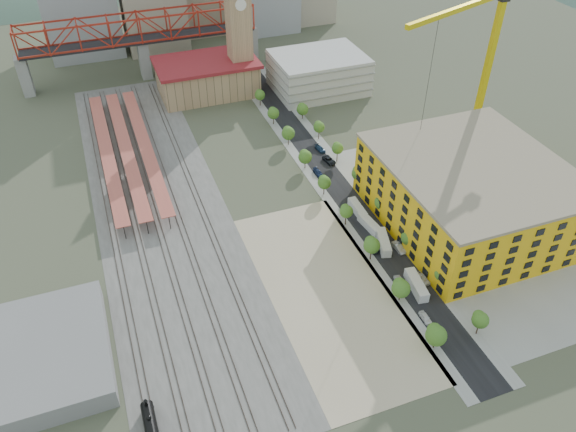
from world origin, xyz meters
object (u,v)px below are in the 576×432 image
object	(u,v)px
construction_building	(470,193)
car_0	(425,318)
site_trailer_b	(383,242)
site_trailer_d	(357,209)
site_trailer_a	(416,285)
tower_crane	(486,46)
site_trailer_c	(370,225)
clock_tower	(238,16)

from	to	relation	value
construction_building	car_0	bearing A→B (deg)	-136.52
site_trailer_b	construction_building	bearing A→B (deg)	20.44
car_0	site_trailer_b	bearing A→B (deg)	84.14
site_trailer_b	site_trailer_d	world-z (taller)	site_trailer_b
construction_building	site_trailer_a	size ratio (longest dim) A/B	5.23
car_0	site_trailer_d	bearing A→B (deg)	86.59
tower_crane	site_trailer_c	size ratio (longest dim) A/B	6.69
site_trailer_c	site_trailer_a	bearing A→B (deg)	-96.55
site_trailer_c	tower_crane	bearing A→B (deg)	20.34
clock_tower	site_trailer_b	xyz separation A→B (m)	(8.00, -101.57, -27.40)
tower_crane	site_trailer_a	world-z (taller)	tower_crane
site_trailer_a	car_0	distance (m)	9.72
site_trailer_c	site_trailer_b	bearing A→B (deg)	-96.55
site_trailer_a	site_trailer_b	xyz separation A→B (m)	(0.00, 16.71, -0.02)
site_trailer_b	site_trailer_c	xyz separation A→B (m)	(0.00, 7.93, -0.09)
tower_crane	site_trailer_a	size ratio (longest dim) A/B	6.14
tower_crane	site_trailer_d	xyz separation A→B (m)	(-44.88, -15.28, -35.44)
site_trailer_d	car_0	distance (m)	41.45
clock_tower	site_trailer_c	world-z (taller)	clock_tower
clock_tower	site_trailer_c	distance (m)	97.92
site_trailer_b	site_trailer_c	world-z (taller)	site_trailer_b
site_trailer_b	site_trailer_d	bearing A→B (deg)	106.97
clock_tower	construction_building	size ratio (longest dim) A/B	1.03
construction_building	site_trailer_c	size ratio (longest dim) A/B	5.70
site_trailer_a	site_trailer_c	world-z (taller)	site_trailer_a
clock_tower	tower_crane	xyz separation A→B (m)	(52.88, -70.88, 7.93)
site_trailer_c	construction_building	bearing A→B (deg)	-20.29
car_0	site_trailer_a	bearing A→B (deg)	72.72
construction_building	clock_tower	bearing A→B (deg)	108.78
tower_crane	site_trailer_a	distance (m)	74.21
clock_tower	site_trailer_b	distance (m)	105.50
site_trailer_c	car_0	xyz separation A→B (m)	(-3.00, -33.86, -0.53)
tower_crane	site_trailer_d	world-z (taller)	tower_crane
tower_crane	site_trailer_b	bearing A→B (deg)	-145.63
car_0	clock_tower	bearing A→B (deg)	92.99
clock_tower	site_trailer_a	xyz separation A→B (m)	(8.00, -118.28, -27.37)
tower_crane	site_trailer_b	size ratio (longest dim) A/B	6.24
tower_crane	site_trailer_a	xyz separation A→B (m)	(-44.88, -47.40, -35.30)
site_trailer_b	car_0	distance (m)	26.11
site_trailer_a	car_0	xyz separation A→B (m)	(-3.00, -9.22, -0.64)
clock_tower	tower_crane	distance (m)	88.78
clock_tower	site_trailer_a	size ratio (longest dim) A/B	5.37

